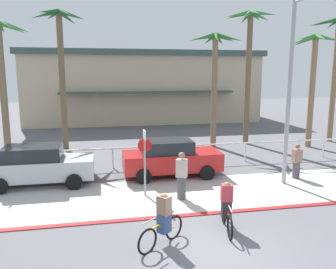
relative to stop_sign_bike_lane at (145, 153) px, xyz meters
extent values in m
plane|color=#5B5B60|center=(1.28, 5.63, -1.68)|extent=(80.00, 80.00, 0.00)
cube|color=beige|center=(1.28, -0.17, -1.67)|extent=(44.00, 4.00, 0.02)
cube|color=maroon|center=(1.28, -2.17, -1.66)|extent=(44.00, 0.24, 0.03)
cube|color=#BCAD8E|center=(2.62, 23.09, 1.41)|extent=(21.51, 10.91, 6.18)
cube|color=#384C47|center=(2.62, 23.09, 4.75)|extent=(22.11, 11.51, 0.50)
cube|color=#384C47|center=(2.62, 17.13, 1.32)|extent=(15.06, 1.20, 0.16)
cylinder|color=white|center=(1.28, 4.13, -0.68)|extent=(28.00, 0.08, 0.08)
cylinder|color=white|center=(-5.72, 4.13, -1.18)|extent=(0.08, 0.08, 1.00)
cylinder|color=white|center=(-3.39, 4.13, -1.18)|extent=(0.08, 0.08, 1.00)
cylinder|color=white|center=(-1.06, 4.13, -1.18)|extent=(0.08, 0.08, 1.00)
cylinder|color=white|center=(1.28, 4.13, -1.18)|extent=(0.08, 0.08, 1.00)
cylinder|color=white|center=(3.61, 4.13, -1.18)|extent=(0.08, 0.08, 1.00)
cylinder|color=white|center=(5.94, 4.13, -1.18)|extent=(0.08, 0.08, 1.00)
cylinder|color=white|center=(8.28, 4.13, -1.18)|extent=(0.08, 0.08, 1.00)
cylinder|color=white|center=(10.61, 4.13, -1.18)|extent=(0.08, 0.08, 1.00)
cylinder|color=gray|center=(0.00, 0.00, -0.58)|extent=(0.08, 0.08, 2.20)
cube|color=white|center=(0.00, 0.00, 0.70)|extent=(0.04, 0.56, 0.36)
cylinder|color=red|center=(0.00, 0.00, 0.30)|extent=(0.52, 0.03, 0.52)
cylinder|color=#9EA0A5|center=(6.02, 0.30, 2.07)|extent=(0.18, 0.18, 7.50)
cylinder|color=#756047|center=(-6.59, 7.09, 1.95)|extent=(0.36, 0.36, 7.25)
cone|color=#387F3D|center=(-5.93, 7.09, 5.30)|extent=(1.45, 0.32, 0.84)
cone|color=#387F3D|center=(-5.94, 7.74, 5.40)|extent=(1.57, 1.57, 0.67)
cone|color=#387F3D|center=(-6.59, 7.74, 5.37)|extent=(0.32, 1.38, 0.70)
cone|color=#387F3D|center=(-6.09, 6.59, 5.34)|extent=(1.29, 1.29, 0.76)
cylinder|color=brown|center=(-3.76, 9.20, 2.43)|extent=(0.36, 0.36, 8.21)
cone|color=#235B2D|center=(-3.02, 9.20, 6.32)|extent=(1.57, 0.32, 0.74)
cone|color=#235B2D|center=(-3.34, 9.93, 6.27)|extent=(1.17, 1.70, 0.84)
cone|color=#235B2D|center=(-4.18, 9.93, 6.39)|extent=(1.15, 1.68, 0.60)
cone|color=#235B2D|center=(-4.53, 9.20, 6.31)|extent=(1.64, 0.32, 0.75)
cone|color=#235B2D|center=(-4.21, 8.42, 6.37)|extent=(1.20, 1.76, 0.64)
cone|color=#235B2D|center=(-3.30, 8.40, 6.28)|extent=(1.24, 1.83, 0.81)
cylinder|color=#756047|center=(5.48, 8.10, 1.80)|extent=(0.36, 0.36, 6.96)
cone|color=#2D6B33|center=(6.10, 8.10, 5.08)|extent=(1.35, 0.32, 0.71)
cone|color=#2D6B33|center=(5.94, 8.68, 5.02)|extent=(1.25, 1.45, 0.83)
cone|color=#2D6B33|center=(5.32, 8.78, 5.05)|extent=(0.64, 1.52, 0.77)
cone|color=#2D6B33|center=(4.75, 8.45, 5.12)|extent=(1.65, 1.01, 0.64)
cone|color=#2D6B33|center=(4.71, 7.73, 5.10)|extent=(1.74, 1.06, 0.68)
cone|color=#2D6B33|center=(5.34, 7.51, 5.07)|extent=(0.60, 1.35, 0.74)
cone|color=#2D6B33|center=(6.05, 7.38, 5.04)|extent=(1.45, 1.70, 0.79)
cylinder|color=brown|center=(7.92, 8.56, 2.54)|extent=(0.36, 0.36, 8.43)
cone|color=#387F3D|center=(8.55, 8.56, 6.51)|extent=(1.38, 0.32, 0.78)
cone|color=#387F3D|center=(8.56, 9.21, 6.59)|extent=(1.55, 1.55, 0.63)
cone|color=#387F3D|center=(7.92, 9.33, 6.50)|extent=(0.32, 1.63, 0.82)
cone|color=#387F3D|center=(7.32, 9.16, 6.62)|extent=(1.45, 1.45, 0.59)
cone|color=#387F3D|center=(7.09, 8.56, 6.57)|extent=(1.72, 0.32, 0.67)
cone|color=#387F3D|center=(7.48, 8.12, 6.48)|extent=(1.20, 1.20, 0.84)
cone|color=#387F3D|center=(7.92, 7.86, 6.59)|extent=(0.32, 1.48, 0.63)
cone|color=#387F3D|center=(8.50, 7.97, 6.59)|extent=(1.45, 1.45, 0.64)
cylinder|color=#846B4C|center=(11.43, 6.82, 1.77)|extent=(0.36, 0.36, 6.89)
cone|color=#387F3D|center=(12.32, 6.82, 5.06)|extent=(1.83, 0.32, 0.61)
cone|color=#387F3D|center=(11.89, 7.40, 5.03)|extent=(1.22, 1.42, 0.68)
cone|color=#387F3D|center=(11.22, 7.74, 4.96)|extent=(0.75, 1.99, 0.80)
cone|color=#387F3D|center=(10.81, 7.12, 4.97)|extent=(1.47, 0.93, 0.78)
cone|color=#387F3D|center=(10.65, 6.45, 5.06)|extent=(1.75, 1.07, 0.62)
cone|color=#387F3D|center=(11.24, 6.00, 5.01)|extent=(0.70, 1.78, 0.72)
cone|color=#387F3D|center=(11.82, 6.33, 5.04)|extent=(1.09, 1.25, 0.65)
cylinder|color=#846B4C|center=(13.91, 8.11, 2.38)|extent=(0.36, 0.36, 8.12)
cone|color=#235B2D|center=(14.06, 8.96, 6.24)|extent=(0.63, 1.84, 0.72)
cone|color=#235B2D|center=(13.46, 8.88, 6.32)|extent=(1.18, 1.73, 0.58)
cone|color=#235B2D|center=(13.04, 8.42, 6.25)|extent=(1.91, 0.95, 0.71)
cone|color=#235B2D|center=(13.20, 7.85, 6.30)|extent=(1.59, 0.84, 0.61)
cube|color=#B2B7BC|center=(-4.14, 2.12, -0.95)|extent=(4.40, 1.80, 0.80)
cube|color=#1E2328|center=(-4.39, 2.12, -0.27)|extent=(2.29, 1.58, 0.56)
cylinder|color=black|center=(-2.74, 3.02, -1.35)|extent=(0.66, 0.22, 0.66)
cylinder|color=black|center=(-2.74, 1.22, -1.35)|extent=(0.66, 0.22, 0.66)
cylinder|color=black|center=(-5.55, 3.02, -1.35)|extent=(0.66, 0.22, 0.66)
cube|color=red|center=(1.53, 2.28, -0.95)|extent=(4.40, 1.80, 0.80)
cube|color=#1E2328|center=(1.28, 2.28, -0.27)|extent=(2.29, 1.58, 0.56)
cylinder|color=black|center=(2.94, 3.18, -1.35)|extent=(0.66, 0.22, 0.66)
cylinder|color=black|center=(2.94, 1.38, -1.35)|extent=(0.66, 0.22, 0.66)
cylinder|color=black|center=(0.12, 3.18, -1.35)|extent=(0.66, 0.22, 0.66)
cylinder|color=black|center=(0.12, 1.38, -1.35)|extent=(0.66, 0.22, 0.66)
torus|color=black|center=(-0.51, -4.32, -1.35)|extent=(0.60, 0.50, 0.72)
torus|color=black|center=(0.35, -3.63, -1.35)|extent=(0.60, 0.50, 0.72)
cylinder|color=gold|center=(0.09, -3.84, -1.20)|extent=(0.57, 0.47, 0.35)
cylinder|color=gold|center=(-0.32, -4.17, -1.06)|extent=(0.33, 0.28, 0.07)
cylinder|color=gold|center=(0.01, -3.90, -1.13)|extent=(0.05, 0.05, 0.44)
cylinder|color=silver|center=(-0.47, -4.29, -0.80)|extent=(0.41, 0.34, 0.04)
cube|color=#384C7A|center=(0.01, -3.90, -1.07)|extent=(0.42, 0.42, 0.52)
cube|color=#93705B|center=(0.01, -3.90, -0.55)|extent=(0.42, 0.43, 0.52)
sphere|color=#9E7556|center=(0.01, -3.90, -0.32)|extent=(0.22, 0.22, 0.22)
torus|color=black|center=(1.91, -3.97, -1.35)|extent=(0.20, 0.72, 0.72)
torus|color=black|center=(2.12, -2.89, -1.35)|extent=(0.20, 0.72, 0.72)
cylinder|color=red|center=(2.06, -3.22, -1.20)|extent=(0.18, 0.69, 0.35)
cylinder|color=red|center=(1.96, -3.73, -1.06)|extent=(0.12, 0.39, 0.07)
cylinder|color=red|center=(2.04, -3.31, -1.13)|extent=(0.05, 0.05, 0.44)
cylinder|color=silver|center=(1.92, -3.92, -0.80)|extent=(0.13, 0.50, 0.04)
cube|color=#232326|center=(2.04, -3.31, -1.07)|extent=(0.34, 0.37, 0.52)
cube|color=#A33338|center=(2.04, -3.31, -0.55)|extent=(0.38, 0.32, 0.52)
sphere|color=brown|center=(2.04, -3.31, -0.32)|extent=(0.22, 0.22, 0.22)
cylinder|color=#4C4C51|center=(6.93, 0.85, -1.30)|extent=(0.35, 0.35, 0.75)
cube|color=#93705B|center=(6.93, 0.85, -0.63)|extent=(0.43, 0.30, 0.58)
sphere|color=brown|center=(6.93, 0.85, -0.21)|extent=(0.21, 0.21, 0.21)
cylinder|color=#4C4C51|center=(1.28, -0.67, -1.24)|extent=(0.43, 0.43, 0.87)
cube|color=#B7B2A8|center=(1.28, -0.67, -0.47)|extent=(0.47, 0.41, 0.67)
sphere|color=#9E7556|center=(1.28, -0.67, 0.01)|extent=(0.24, 0.24, 0.24)
camera|label=1|loc=(-1.62, -12.63, 3.01)|focal=36.84mm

